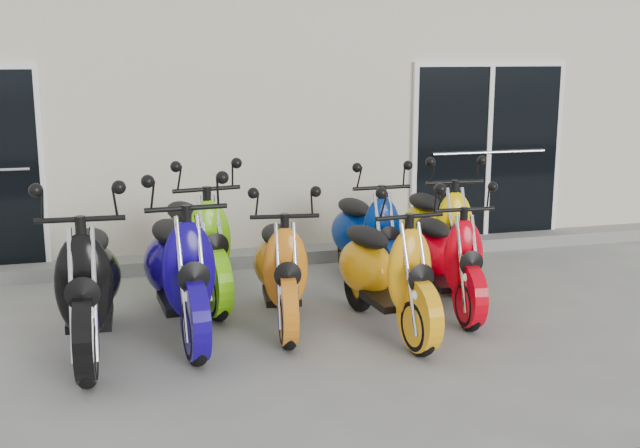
# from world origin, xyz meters

# --- Properties ---
(ground) EXTENTS (80.00, 80.00, 0.00)m
(ground) POSITION_xyz_m (0.00, 0.00, 0.00)
(ground) COLOR gray
(ground) RESTS_ON ground
(building) EXTENTS (14.00, 6.00, 3.20)m
(building) POSITION_xyz_m (0.00, 5.20, 1.60)
(building) COLOR beige
(building) RESTS_ON ground
(front_step) EXTENTS (14.00, 0.40, 0.15)m
(front_step) POSITION_xyz_m (0.00, 2.02, 0.07)
(front_step) COLOR gray
(front_step) RESTS_ON ground
(door_right) EXTENTS (2.02, 0.08, 2.22)m
(door_right) POSITION_xyz_m (2.60, 2.17, 1.26)
(door_right) COLOR black
(door_right) RESTS_ON front_step
(scooter_front_black) EXTENTS (0.83, 2.08, 1.51)m
(scooter_front_black) POSITION_xyz_m (-2.22, -0.42, 0.76)
(scooter_front_black) COLOR black
(scooter_front_black) RESTS_ON ground
(scooter_front_blue) EXTENTS (0.89, 2.10, 1.52)m
(scooter_front_blue) POSITION_xyz_m (-1.47, -0.20, 0.76)
(scooter_front_blue) COLOR #12047C
(scooter_front_blue) RESTS_ON ground
(scooter_front_orange_a) EXTENTS (0.88, 1.89, 1.35)m
(scooter_front_orange_a) POSITION_xyz_m (-0.57, -0.13, 0.67)
(scooter_front_orange_a) COLOR orange
(scooter_front_orange_a) RESTS_ON ground
(scooter_front_orange_b) EXTENTS (0.87, 1.94, 1.39)m
(scooter_front_orange_b) POSITION_xyz_m (0.29, -0.54, 0.69)
(scooter_front_orange_b) COLOR #FFA710
(scooter_front_orange_b) RESTS_ON ground
(scooter_front_red) EXTENTS (0.75, 1.81, 1.31)m
(scooter_front_red) POSITION_xyz_m (1.04, -0.13, 0.66)
(scooter_front_red) COLOR red
(scooter_front_red) RESTS_ON ground
(scooter_back_green) EXTENTS (1.03, 2.09, 1.48)m
(scooter_back_green) POSITION_xyz_m (-1.22, 0.80, 0.74)
(scooter_back_green) COLOR #71DE0B
(scooter_back_green) RESTS_ON ground
(scooter_back_blue) EXTENTS (0.73, 1.89, 1.39)m
(scooter_back_blue) POSITION_xyz_m (0.58, 0.86, 0.69)
(scooter_back_blue) COLOR navy
(scooter_back_blue) RESTS_ON ground
(scooter_back_yellow) EXTENTS (0.79, 1.95, 1.42)m
(scooter_back_yellow) POSITION_xyz_m (1.38, 0.84, 0.71)
(scooter_back_yellow) COLOR #FFD400
(scooter_back_yellow) RESTS_ON ground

